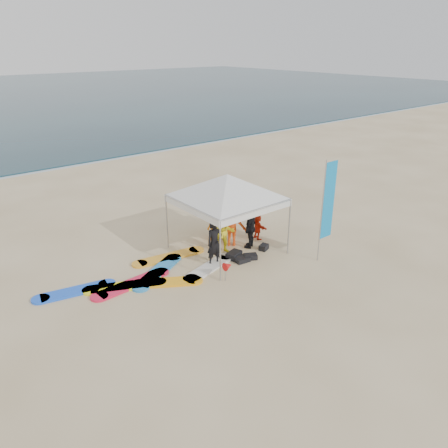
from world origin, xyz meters
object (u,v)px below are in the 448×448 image
person_black_b (250,228)px  surfboard_spread (149,276)px  marker_pennant (228,266)px  person_orange_a (232,224)px  person_orange_b (215,220)px  feather_flag (328,202)px  canopy_tent (227,174)px  person_yellow (224,232)px  person_seated (258,227)px  person_black_a (215,243)px

person_black_b → surfboard_spread: (-4.07, 0.39, -0.75)m
person_black_b → marker_pennant: bearing=3.2°
person_orange_a → person_orange_b: (-0.16, 0.78, -0.05)m
feather_flag → marker_pennant: size_ratio=5.63×
person_black_b → canopy_tent: bearing=-49.0°
person_yellow → person_orange_a: size_ratio=0.95×
marker_pennant → surfboard_spread: (-1.91, 1.74, -0.46)m
person_yellow → person_seated: bearing=37.0°
feather_flag → surfboard_spread: bearing=153.8°
feather_flag → marker_pennant: (-3.53, 0.94, -1.62)m
person_orange_a → feather_flag: bearing=161.9°
person_seated → marker_pennant: (-2.90, -1.73, -0.01)m
person_orange_b → person_orange_a: bearing=82.8°
person_black_b → surfboard_spread: 4.16m
person_orange_b → person_seated: 1.65m
person_black_a → person_orange_a: (1.45, 0.83, 0.03)m
person_seated → person_orange_b: bearing=65.0°
person_black_a → surfboard_spread: person_black_a is taller
canopy_tent → marker_pennant: bearing=-128.5°
surfboard_spread → feather_flag: bearing=-26.2°
person_orange_a → person_black_b: (0.40, -0.58, -0.05)m
person_black_a → person_seated: (2.59, 0.64, -0.30)m
person_orange_a → marker_pennant: size_ratio=2.61×
person_orange_a → marker_pennant: person_orange_a is taller
feather_flag → person_yellow: bearing=133.5°
canopy_tent → feather_flag: bearing=-49.6°
person_orange_a → person_black_a: bearing=70.1°
person_black_a → feather_flag: feather_flag is taller
marker_pennant → surfboard_spread: 2.62m
surfboard_spread → person_black_a: bearing=-16.1°
person_seated → surfboard_spread: bearing=102.0°
person_seated → feather_flag: 3.19m
person_seated → person_black_a: bearing=115.8°
person_black_a → person_orange_b: 2.07m
person_black_a → surfboard_spread: size_ratio=0.26×
person_yellow → surfboard_spread: 3.12m
person_black_b → person_seated: person_black_b is taller
person_orange_a → feather_flag: (1.77, -2.87, 1.28)m
person_orange_b → feather_flag: 4.34m
person_yellow → canopy_tent: (0.20, 0.06, 2.08)m
person_black_a → person_orange_b: person_black_a is taller
person_black_b → feather_flag: bearing=92.2°
person_black_a → person_yellow: 0.95m
person_orange_b → person_seated: person_orange_b is taller
person_black_b → person_orange_a: bearing=-84.1°
person_seated → marker_pennant: 3.38m
surfboard_spread → person_orange_a: bearing=3.0°
person_seated → canopy_tent: 2.86m
person_orange_a → marker_pennant: bearing=87.8°
person_black_a → person_orange_a: person_orange_a is taller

